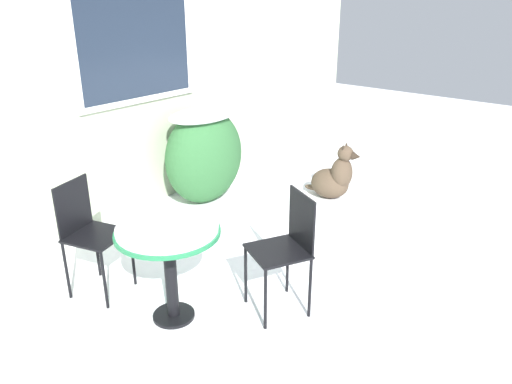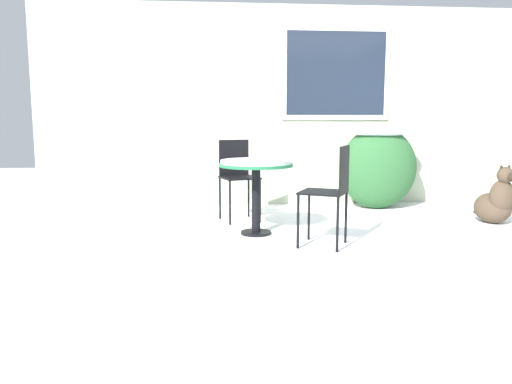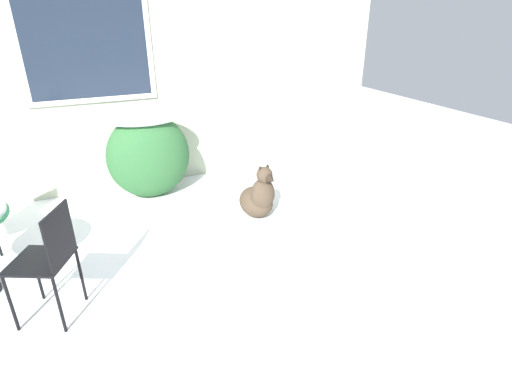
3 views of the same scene
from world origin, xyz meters
name	(u,v)px [view 3 (image 3 of 3)]	position (x,y,z in m)	size (l,w,h in m)	color
ground_plane	(139,280)	(0.00, 0.00, 0.00)	(16.00, 16.00, 0.00)	white
house_wall	(93,85)	(0.00, 2.20, 1.36)	(8.00, 0.10, 2.67)	#B2BC9E
shrub_left	(149,154)	(0.48, 1.74, 0.57)	(1.01, 0.65, 1.06)	#2D6033
patio_chair_far_side	(48,257)	(-0.62, -0.20, 0.53)	(0.53, 0.53, 0.93)	black
dog	(258,198)	(1.47, 0.64, 0.24)	(0.43, 0.66, 0.67)	#4C3D2D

